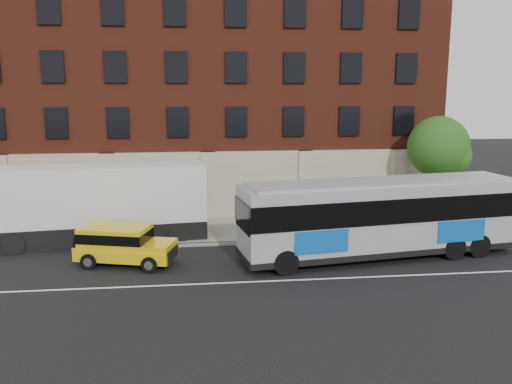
{
  "coord_description": "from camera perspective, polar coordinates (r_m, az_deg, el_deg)",
  "views": [
    {
      "loc": [
        -0.86,
        -20.7,
        7.96
      ],
      "look_at": [
        2.19,
        5.5,
        2.85
      ],
      "focal_mm": 37.79,
      "sensor_mm": 36.0,
      "label": 1
    }
  ],
  "objects": [
    {
      "name": "building",
      "position": [
        37.63,
        -5.44,
        10.35
      ],
      "size": [
        30.0,
        12.1,
        15.0
      ],
      "color": "maroon",
      "rests_on": "sidewalk"
    },
    {
      "name": "kerb",
      "position": [
        27.85,
        -4.63,
        -5.51
      ],
      "size": [
        60.0,
        0.25,
        0.15
      ],
      "primitive_type": "cube",
      "color": "#99988B",
      "rests_on": "ground"
    },
    {
      "name": "sidewalk",
      "position": [
        30.74,
        -4.84,
        -3.93
      ],
      "size": [
        60.0,
        6.0,
        0.15
      ],
      "primitive_type": "cube",
      "color": "#99988B",
      "rests_on": "ground"
    },
    {
      "name": "shipping_container",
      "position": [
        29.02,
        -17.52,
        -1.38
      ],
      "size": [
        12.37,
        3.83,
        4.05
      ],
      "color": "black",
      "rests_on": "ground"
    },
    {
      "name": "ground",
      "position": [
        22.19,
        -4.05,
        -10.07
      ],
      "size": [
        120.0,
        120.0,
        0.0
      ],
      "primitive_type": "plane",
      "color": "black",
      "rests_on": "ground"
    },
    {
      "name": "street_tree",
      "position": [
        33.63,
        18.8,
        4.32
      ],
      "size": [
        3.6,
        3.6,
        6.2
      ],
      "color": "#3C291E",
      "rests_on": "sidewalk"
    },
    {
      "name": "city_bus",
      "position": [
        26.13,
        13.19,
        -2.38
      ],
      "size": [
        13.85,
        4.85,
        3.72
      ],
      "color": "#95989F",
      "rests_on": "ground"
    },
    {
      "name": "sign_pole",
      "position": [
        28.66,
        -21.95,
        -2.97
      ],
      "size": [
        0.3,
        0.2,
        2.5
      ],
      "color": "gray",
      "rests_on": "ground"
    },
    {
      "name": "yellow_suv",
      "position": [
        25.34,
        -14.04,
        -5.26
      ],
      "size": [
        4.77,
        2.94,
        1.77
      ],
      "color": "yellow",
      "rests_on": "ground"
    },
    {
      "name": "lane_line",
      "position": [
        22.65,
        -4.11,
        -9.61
      ],
      "size": [
        60.0,
        0.12,
        0.01
      ],
      "primitive_type": "cube",
      "color": "white",
      "rests_on": "ground"
    }
  ]
}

